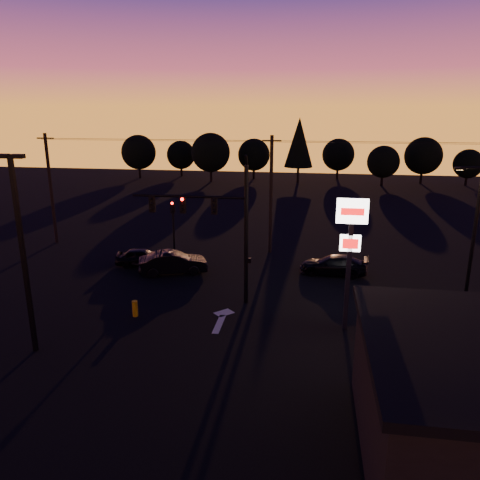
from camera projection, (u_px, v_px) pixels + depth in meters
The scene contains 24 objects.
ground at pixel (206, 332), 23.75m from camera, with size 120.00×120.00×0.00m, color black.
lane_arrow at pixel (222, 318), 25.26m from camera, with size 1.20×3.10×0.01m.
traffic_signal_mast at pixel (218, 219), 26.19m from camera, with size 6.79×0.52×8.58m.
secondary_signal at pixel (173, 221), 34.59m from camera, with size 0.30×0.31×4.35m.
parking_lot_light at pixel (22, 243), 20.53m from camera, with size 1.25×0.30×9.14m.
pylon_sign at pixel (351, 237), 22.79m from camera, with size 1.50×0.28×6.80m.
streetlight at pixel (473, 231), 25.73m from camera, with size 1.55×0.35×8.00m.
utility_pole_0 at pixel (51, 188), 38.10m from camera, with size 1.40×0.26×9.00m.
utility_pole_1 at pixel (271, 194), 35.49m from camera, with size 1.40×0.26×9.00m.
power_wires at pixel (272, 141), 34.39m from camera, with size 36.00×1.22×0.07m.
bollard at pixel (135, 309), 25.44m from camera, with size 0.30×0.30×0.89m, color #D8A70A.
tree_0 at pixel (139, 152), 73.32m from camera, with size 5.36×5.36×6.74m.
tree_1 at pixel (181, 155), 75.47m from camera, with size 4.54×4.54×5.71m.
tree_2 at pixel (211, 153), 69.59m from camera, with size 5.77×5.78×7.26m.
tree_3 at pixel (254, 155), 72.69m from camera, with size 4.95×4.95×6.22m.
tree_4 at pixel (299, 142), 68.22m from camera, with size 4.18×4.18×9.50m.
tree_5 at pixel (338, 155), 72.70m from camera, with size 4.95×4.95×6.22m.
tree_6 at pixel (383, 162), 66.22m from camera, with size 4.54×4.54×5.71m.
tree_7 at pixel (423, 156), 68.03m from camera, with size 5.36×5.36×6.74m.
tree_8 at pixel (468, 164), 66.46m from camera, with size 4.12×4.12×5.19m.
car_left at pixel (142, 257), 33.43m from camera, with size 1.51×3.75×1.28m, color black.
car_mid at pixel (173, 262), 31.94m from camera, with size 1.61×4.63×1.52m, color black.
car_right at pixel (333, 265), 31.78m from camera, with size 1.84×4.53×1.31m, color black.
suv_parked at pixel (467, 380), 18.50m from camera, with size 2.03×4.40×1.22m, color black.
Camera 1 is at (4.98, -21.02, 11.07)m, focal length 35.00 mm.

